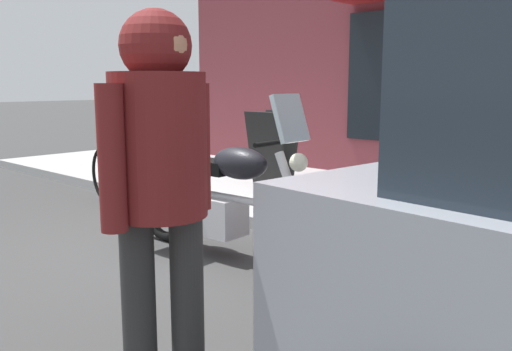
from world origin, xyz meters
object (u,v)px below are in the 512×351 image
object	(u,v)px
touring_motorcycle	(208,187)
sandwich_board_sign	(273,153)
pedestrian_walking	(160,173)
parked_bicycle	(125,178)

from	to	relation	value
touring_motorcycle	sandwich_board_sign	size ratio (longest dim) A/B	2.07
touring_motorcycle	pedestrian_walking	size ratio (longest dim) A/B	1.20
pedestrian_walking	sandwich_board_sign	world-z (taller)	pedestrian_walking
parked_bicycle	sandwich_board_sign	xyz separation A→B (m)	(0.97, 1.46, 0.24)
parked_bicycle	sandwich_board_sign	size ratio (longest dim) A/B	1.74
touring_motorcycle	parked_bicycle	distance (m)	1.98
parked_bicycle	pedestrian_walking	size ratio (longest dim) A/B	1.00
parked_bicycle	pedestrian_walking	xyz separation A→B (m)	(3.53, -2.18, 0.72)
touring_motorcycle	parked_bicycle	size ratio (longest dim) A/B	1.19
pedestrian_walking	sandwich_board_sign	xyz separation A→B (m)	(-2.56, 3.64, -0.48)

